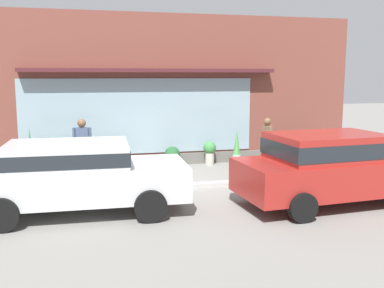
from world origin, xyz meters
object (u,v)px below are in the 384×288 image
Objects in this scene: potted_plant_trailing_edge at (210,151)px; parked_car_silver at (75,173)px; potted_plant_window_left at (172,156)px; potted_plant_near_hydrant at (68,158)px; potted_plant_by_entrance at (117,157)px; fire_hydrant at (110,168)px; potted_plant_corner_tall at (30,153)px; potted_plant_window_right at (296,147)px; pedestrian_with_handbag at (82,145)px; pedestrian_passerby at (267,141)px; potted_plant_low_front at (237,148)px; parked_car_red at (332,165)px.

parked_car_silver is at bearing -134.47° from potted_plant_trailing_edge.
potted_plant_near_hydrant reaches higher than potted_plant_window_left.
potted_plant_by_entrance reaches higher than potted_plant_trailing_edge.
potted_plant_corner_tall is (-2.21, 1.70, 0.22)m from fire_hydrant.
potted_plant_window_right is 8.55m from potted_plant_corner_tall.
pedestrian_with_handbag is 1.05× the size of pedestrian_passerby.
fire_hydrant reaches higher than potted_plant_near_hydrant.
potted_plant_corner_tall is (-5.58, -0.28, 0.22)m from potted_plant_trailing_edge.
potted_plant_corner_tall is at bearing -179.08° from potted_plant_low_front.
parked_car_silver reaches higher than potted_plant_by_entrance.
potted_plant_trailing_edge is at bearing 174.05° from potted_plant_window_right.
pedestrian_with_handbag is 3.16m from potted_plant_window_left.
potted_plant_window_right is (7.20, 4.00, -0.34)m from parked_car_silver.
parked_car_red reaches higher than potted_plant_low_front.
parked_car_silver is at bearing -71.49° from potted_plant_corner_tall.
parked_car_silver is 8.25m from potted_plant_window_right.
potted_plant_low_front is (0.88, -0.18, 0.10)m from potted_plant_trailing_edge.
potted_plant_low_front is at bearing 2.48° from potted_plant_near_hydrant.
parked_car_silver is 4.64× the size of potted_plant_window_right.
potted_plant_corner_tall reaches higher than potted_plant_near_hydrant.
fire_hydrant is at bearing -37.60° from potted_plant_corner_tall.
pedestrian_with_handbag is at bearing -68.08° from potted_plant_near_hydrant.
potted_plant_trailing_edge is 0.79× the size of potted_plant_window_right.
pedestrian_with_handbag is 2.25× the size of potted_plant_trailing_edge.
parked_car_silver is (-5.56, -2.71, -0.10)m from pedestrian_passerby.
potted_plant_by_entrance is at bearing 79.77° from fire_hydrant.
pedestrian_passerby is at bearing -141.85° from potted_plant_window_right.
potted_plant_trailing_edge is at bearing 47.64° from parked_car_silver.
pedestrian_passerby reaches higher than potted_plant_corner_tall.
parked_car_silver is 5.90× the size of potted_plant_trailing_edge.
potted_plant_low_front reaches higher than potted_plant_window_right.
fire_hydrant is at bearing -157.05° from potted_plant_low_front.
potted_plant_trailing_edge is 5.59m from potted_plant_corner_tall.
potted_plant_window_right is (2.98, -0.31, 0.09)m from potted_plant_trailing_edge.
potted_plant_window_left is (4.29, 0.13, -0.31)m from potted_plant_corner_tall.
fire_hydrant is 0.20× the size of parked_car_silver.
potted_plant_window_right is (1.64, 1.29, -0.44)m from pedestrian_passerby.
parked_car_red is 4.98m from potted_plant_window_right.
pedestrian_with_handbag is 5.16m from potted_plant_low_front.
fire_hydrant is 0.79× the size of potted_plant_low_front.
fire_hydrant is at bearing -54.00° from potted_plant_near_hydrant.
potted_plant_low_front is at bearing -1.05° from potted_plant_by_entrance.
pedestrian_passerby reaches higher than potted_plant_low_front.
potted_plant_corner_tall is (-7.02, 4.75, -0.25)m from parked_car_red.
potted_plant_window_left is (2.94, 4.16, -0.51)m from parked_car_silver.
potted_plant_corner_tall reaches higher than potted_plant_window_right.
potted_plant_by_entrance is (-3.92, 0.07, -0.13)m from potted_plant_low_front.
parked_car_red is (5.54, -3.59, -0.12)m from pedestrian_with_handbag.
pedestrian_with_handbag is 1.96× the size of potted_plant_by_entrance.
potted_plant_by_entrance is (1.06, 1.34, -0.62)m from pedestrian_with_handbag.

